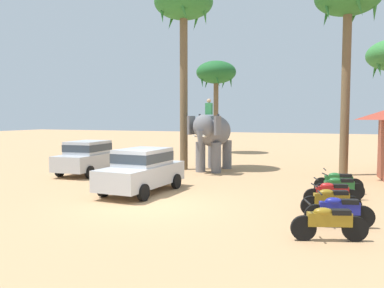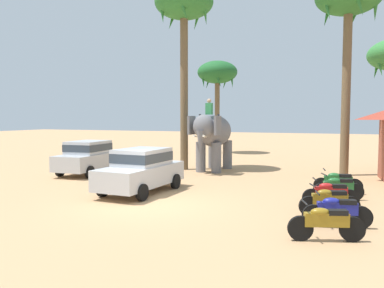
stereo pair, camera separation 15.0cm
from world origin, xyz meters
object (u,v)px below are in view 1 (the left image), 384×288
object	(u,v)px
motorcycle_mid_row	(331,200)
palm_tree_far_back	(184,9)
car_sedan_foreground	(142,169)
car_parked_far_side	(89,156)
motorcycle_end_of_row	(338,182)
palm_tree_near_hut	(348,4)
motorcycle_fourth_in_row	(332,193)
palm_tree_left_of_road	(216,75)
motorcycle_far_in_row	(339,187)
elephant_with_mahout	(213,134)
motorcycle_nearest_camera	(329,222)
motorcycle_second_in_row	(339,210)

from	to	relation	value
motorcycle_mid_row	palm_tree_far_back	bearing A→B (deg)	135.51
car_sedan_foreground	car_parked_far_side	world-z (taller)	same
motorcycle_end_of_row	palm_tree_near_hut	bearing A→B (deg)	87.61
motorcycle_fourth_in_row	palm_tree_left_of_road	world-z (taller)	palm_tree_left_of_road
car_parked_far_side	motorcycle_far_in_row	distance (m)	12.20
palm_tree_near_hut	palm_tree_left_of_road	size ratio (longest dim) A/B	1.31
elephant_with_mahout	motorcycle_fourth_in_row	world-z (taller)	elephant_with_mahout
car_sedan_foreground	motorcycle_mid_row	xyz separation A→B (m)	(6.92, -1.13, -0.46)
motorcycle_nearest_camera	motorcycle_far_in_row	world-z (taller)	same
elephant_with_mahout	motorcycle_second_in_row	xyz separation A→B (m)	(6.47, -9.02, -1.53)
car_sedan_foreground	palm_tree_left_of_road	size ratio (longest dim) A/B	0.56
motorcycle_fourth_in_row	palm_tree_near_hut	size ratio (longest dim) A/B	0.18
car_sedan_foreground	car_parked_far_side	bearing A→B (deg)	146.07
motorcycle_far_in_row	palm_tree_far_back	xyz separation A→B (m)	(-8.12, 5.37, 8.29)
motorcycle_end_of_row	motorcycle_far_in_row	bearing A→B (deg)	-88.80
motorcycle_second_in_row	palm_tree_left_of_road	world-z (taller)	palm_tree_left_of_road
elephant_with_mahout	motorcycle_fourth_in_row	xyz separation A→B (m)	(6.24, -6.67, -1.53)
motorcycle_nearest_camera	motorcycle_end_of_row	distance (m)	6.10
motorcycle_second_in_row	motorcycle_far_in_row	size ratio (longest dim) A/B	1.03
elephant_with_mahout	motorcycle_fourth_in_row	distance (m)	9.26
car_parked_far_side	motorcycle_fourth_in_row	bearing A→B (deg)	-15.42
palm_tree_near_hut	motorcycle_fourth_in_row	bearing A→B (deg)	-93.01
motorcycle_far_in_row	motorcycle_second_in_row	bearing A→B (deg)	-89.65
car_sedan_foreground	motorcycle_mid_row	distance (m)	7.03
car_parked_far_side	motorcycle_far_in_row	bearing A→B (deg)	-9.58
motorcycle_second_in_row	car_parked_far_side	bearing A→B (deg)	155.03
motorcycle_far_in_row	motorcycle_end_of_row	distance (m)	1.24
car_sedan_foreground	motorcycle_mid_row	bearing A→B (deg)	-9.31
motorcycle_far_in_row	elephant_with_mahout	bearing A→B (deg)	139.87
elephant_with_mahout	motorcycle_fourth_in_row	bearing A→B (deg)	-46.90
elephant_with_mahout	palm_tree_far_back	xyz separation A→B (m)	(-1.67, -0.06, 6.77)
motorcycle_end_of_row	motorcycle_mid_row	bearing A→B (deg)	-92.81
motorcycle_far_in_row	car_sedan_foreground	bearing A→B (deg)	-169.90
motorcycle_mid_row	motorcycle_fourth_in_row	bearing A→B (deg)	90.30
car_sedan_foreground	palm_tree_near_hut	xyz separation A→B (m)	(7.31, 7.58, 7.52)
motorcycle_fourth_in_row	elephant_with_mahout	bearing A→B (deg)	133.10
motorcycle_mid_row	palm_tree_far_back	world-z (taller)	palm_tree_far_back
elephant_with_mahout	motorcycle_far_in_row	world-z (taller)	elephant_with_mahout
motorcycle_fourth_in_row	motorcycle_second_in_row	bearing A→B (deg)	-84.35
motorcycle_end_of_row	palm_tree_near_hut	xyz separation A→B (m)	(0.21, 5.07, 7.98)
palm_tree_far_back	car_sedan_foreground	bearing A→B (deg)	-81.47
motorcycle_fourth_in_row	palm_tree_left_of_road	size ratio (longest dim) A/B	0.24
motorcycle_mid_row	motorcycle_second_in_row	bearing A→B (deg)	-79.13
motorcycle_nearest_camera	motorcycle_mid_row	bearing A→B (deg)	90.24
palm_tree_far_back	elephant_with_mahout	bearing A→B (deg)	2.15
car_parked_far_side	elephant_with_mahout	bearing A→B (deg)	31.42
motorcycle_fourth_in_row	palm_tree_far_back	xyz separation A→B (m)	(-7.91, 6.60, 8.29)
motorcycle_mid_row	palm_tree_near_hut	bearing A→B (deg)	87.44
motorcycle_fourth_in_row	motorcycle_end_of_row	size ratio (longest dim) A/B	0.98
car_sedan_foreground	motorcycle_nearest_camera	xyz separation A→B (m)	(6.93, -3.60, -0.46)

